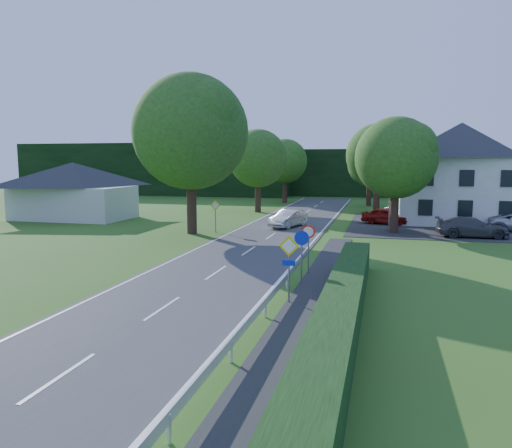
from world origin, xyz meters
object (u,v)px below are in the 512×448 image
(parked_car_grey, at_px, (472,227))
(streetlight, at_px, (389,172))
(moving_car, at_px, (288,218))
(parked_car_silver_a, at_px, (401,214))
(parasol, at_px, (413,211))
(motorcycle, at_px, (283,214))
(parked_car_red, at_px, (386,216))

(parked_car_grey, bearing_deg, streetlight, 59.10)
(streetlight, xyz_separation_m, moving_car, (-7.76, -0.98, -3.73))
(moving_car, xyz_separation_m, parked_car_silver_a, (8.94, 6.28, -0.04))
(moving_car, distance_m, parasol, 11.33)
(streetlight, bearing_deg, moving_car, -172.80)
(parked_car_grey, distance_m, parasol, 8.31)
(moving_car, xyz_separation_m, parked_car_grey, (13.47, -2.03, 0.00))
(streetlight, xyz_separation_m, parasol, (2.15, 4.50, -3.43))
(moving_car, distance_m, motorcycle, 5.53)
(streetlight, bearing_deg, parked_car_red, 92.82)
(motorcycle, bearing_deg, streetlight, -49.09)
(parked_car_grey, relative_size, parasol, 2.18)
(moving_car, bearing_deg, streetlight, 24.79)
(streetlight, distance_m, parasol, 6.05)
(motorcycle, relative_size, parked_car_silver_a, 0.43)
(streetlight, relative_size, parasol, 3.63)
(moving_car, relative_size, parked_car_grey, 0.87)
(motorcycle, relative_size, parasol, 0.78)
(parked_car_silver_a, relative_size, parked_car_grey, 0.83)
(moving_car, relative_size, parasol, 1.91)
(motorcycle, height_order, parked_car_grey, parked_car_grey)
(parasol, bearing_deg, parked_car_red, -146.04)
(parked_car_silver_a, height_order, parked_car_grey, parked_car_grey)
(parked_car_silver_a, bearing_deg, parked_car_red, 163.82)
(streetlight, relative_size, moving_car, 1.90)
(moving_car, height_order, parasol, parasol)
(streetlight, height_order, moving_car, streetlight)
(streetlight, relative_size, parked_car_grey, 1.66)
(parked_car_silver_a, distance_m, parked_car_grey, 9.46)
(streetlight, height_order, parked_car_grey, streetlight)
(parked_car_red, relative_size, parked_car_silver_a, 0.99)
(streetlight, height_order, parked_car_red, streetlight)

